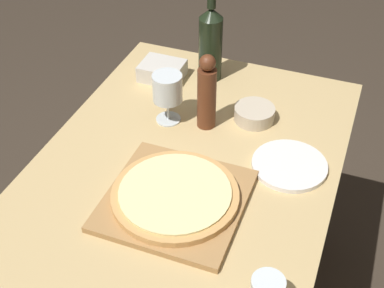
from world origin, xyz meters
TOP-DOWN VIEW (x-y plane):
  - dining_table at (0.00, 0.00)m, footprint 0.82×1.24m
  - cutting_board at (0.03, -0.11)m, footprint 0.35×0.35m
  - pizza at (0.03, -0.11)m, footprint 0.33×0.33m
  - wine_bottle at (-0.09, 0.48)m, footprint 0.08×0.08m
  - pepper_mill at (-0.01, 0.23)m, footprint 0.06×0.06m
  - wine_glass at (-0.12, 0.21)m, footprint 0.09×0.09m
  - small_bowl at (0.12, 0.31)m, footprint 0.12×0.12m
  - dinner_plate at (0.27, 0.13)m, footprint 0.21×0.21m
  - food_container at (-0.23, 0.42)m, footprint 0.14×0.12m

SIDE VIEW (x-z plane):
  - dining_table at x=0.00m, z-range 0.27..1.02m
  - dinner_plate at x=0.27m, z-range 0.75..0.77m
  - cutting_board at x=0.03m, z-range 0.75..0.77m
  - small_bowl at x=0.12m, z-range 0.75..0.80m
  - food_container at x=-0.23m, z-range 0.75..0.81m
  - pizza at x=0.03m, z-range 0.77..0.80m
  - wine_glass at x=-0.12m, z-range 0.79..0.95m
  - pepper_mill at x=-0.01m, z-range 0.75..0.99m
  - wine_bottle at x=-0.09m, z-range 0.73..1.05m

